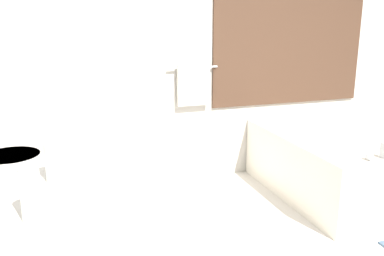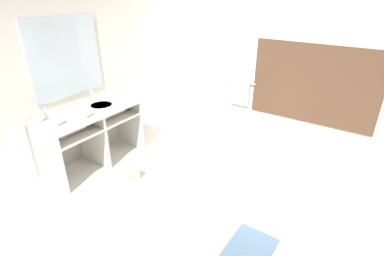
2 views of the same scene
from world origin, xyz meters
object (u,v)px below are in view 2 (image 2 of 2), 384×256
water_bottle_1 (54,120)px  soap_dispenser (46,114)px  waste_bin (127,175)px  water_bottle_2 (37,115)px  bathtub (285,170)px  water_bottle_3 (83,111)px

water_bottle_1 → soap_dispenser: size_ratio=1.51×
waste_bin → water_bottle_2: bearing=-147.7°
bathtub → waste_bin: size_ratio=6.18×
soap_dispenser → water_bottle_1: bearing=-17.2°
water_bottle_1 → water_bottle_3: size_ratio=0.99×
bathtub → water_bottle_2: bearing=-149.8°
soap_dispenser → water_bottle_2: bearing=-75.0°
water_bottle_2 → water_bottle_3: water_bottle_3 is taller
bathtub → soap_dispenser: bearing=-152.4°
water_bottle_1 → waste_bin: 1.21m
bathtub → water_bottle_3: 2.77m
soap_dispenser → waste_bin: 1.36m
water_bottle_3 → soap_dispenser: bearing=-148.6°
bathtub → water_bottle_1: 3.02m
water_bottle_2 → waste_bin: bearing=32.3°
water_bottle_1 → waste_bin: (0.61, 0.55, -0.90)m
water_bottle_3 → waste_bin: size_ratio=0.91×
water_bottle_3 → waste_bin: 1.05m
waste_bin → water_bottle_3: bearing=-161.9°
bathtub → water_bottle_1: bearing=-147.4°
water_bottle_1 → waste_bin: size_ratio=0.90×
water_bottle_1 → waste_bin: bearing=42.1°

